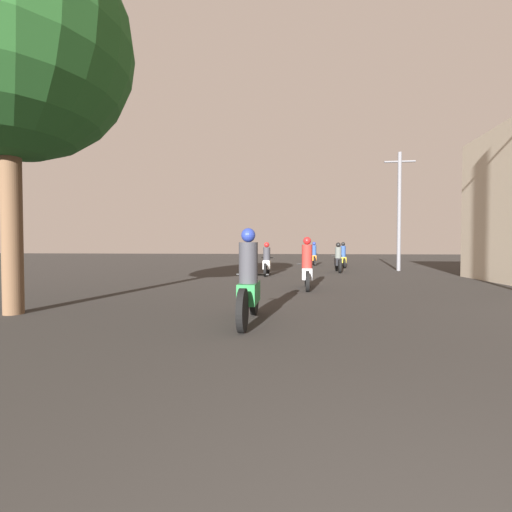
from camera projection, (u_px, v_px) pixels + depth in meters
motorcycle_green at (249, 285)px, 5.84m from camera, size 0.60×2.06×1.62m
motorcycle_silver at (307, 268)px, 10.51m from camera, size 0.60×1.96×1.60m
motorcycle_white at (267, 262)px, 15.52m from camera, size 0.60×2.07×1.51m
motorcycle_black at (338, 260)px, 17.50m from camera, size 0.60×2.16×1.52m
motorcycle_yellow at (343, 257)px, 21.39m from camera, size 0.60×2.07×1.59m
motorcycle_orange at (314, 256)px, 23.91m from camera, size 0.60×1.91×1.64m
utility_pole_far at (399, 209)px, 18.36m from camera, size 1.60×0.20×6.36m
street_tree at (8, 39)px, 6.47m from camera, size 4.54×4.54×7.53m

